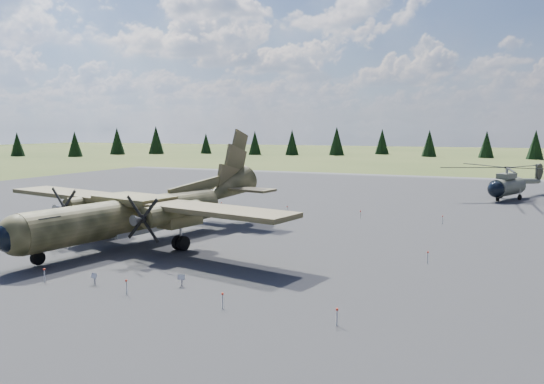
% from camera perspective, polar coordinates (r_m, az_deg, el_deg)
% --- Properties ---
extents(ground, '(500.00, 500.00, 0.00)m').
position_cam_1_polar(ground, '(42.82, -6.21, -5.52)').
color(ground, brown).
rests_on(ground, ground).
extents(apron, '(120.00, 120.00, 0.04)m').
position_cam_1_polar(apron, '(51.61, -0.79, -3.36)').
color(apron, '#5A5B5F').
rests_on(apron, ground).
extents(transport_plane, '(29.20, 26.22, 9.64)m').
position_cam_1_polar(transport_plane, '(43.91, -13.54, -1.68)').
color(transport_plane, '#34361D').
rests_on(transport_plane, ground).
extents(helicopter_near, '(22.35, 22.35, 4.32)m').
position_cam_1_polar(helicopter_near, '(74.75, 24.05, 1.57)').
color(helicopter_near, slate).
rests_on(helicopter_near, ground).
extents(info_placard_left, '(0.45, 0.23, 0.68)m').
position_cam_1_polar(info_placard_left, '(33.18, -18.58, -8.67)').
color(info_placard_left, gray).
rests_on(info_placard_left, ground).
extents(info_placard_right, '(0.47, 0.28, 0.69)m').
position_cam_1_polar(info_placard_right, '(31.64, -9.71, -9.14)').
color(info_placard_right, gray).
rests_on(info_placard_right, ground).
extents(barrier_fence, '(33.12, 29.62, 0.85)m').
position_cam_1_polar(barrier_fence, '(42.87, -6.81, -4.82)').
color(barrier_fence, silver).
rests_on(barrier_fence, ground).
extents(treeline, '(315.62, 314.88, 10.97)m').
position_cam_1_polar(treeline, '(41.88, -4.51, 0.69)').
color(treeline, black).
rests_on(treeline, ground).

